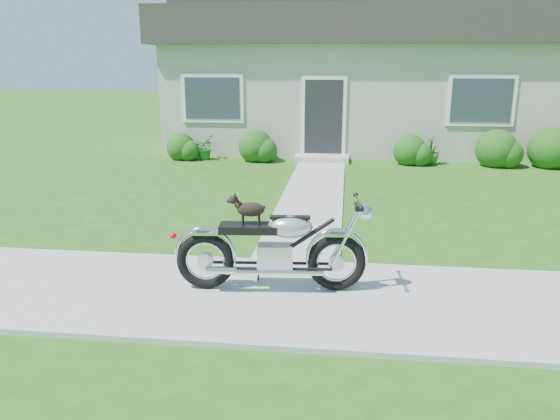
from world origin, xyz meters
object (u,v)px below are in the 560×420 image
object	(u,v)px
house	(377,75)
motorcycle_with_dog	(275,248)
potted_plant_right	(431,150)
potted_plant_left	(204,148)

from	to	relation	value
house	motorcycle_with_dog	size ratio (longest dim) A/B	5.67
potted_plant_right	motorcycle_with_dog	distance (m)	8.91
house	motorcycle_with_dog	xyz separation A→B (m)	(-1.64, -11.86, -1.62)
potted_plant_left	house	bearing A→B (deg)	36.37
potted_plant_left	potted_plant_right	xyz separation A→B (m)	(5.96, 0.00, 0.05)
potted_plant_right	motorcycle_with_dog	world-z (taller)	motorcycle_with_dog
potted_plant_left	motorcycle_with_dog	world-z (taller)	motorcycle_with_dog
house	potted_plant_left	distance (m)	6.09
potted_plant_left	potted_plant_right	size ratio (longest dim) A/B	0.86
potted_plant_right	motorcycle_with_dog	bearing A→B (deg)	-109.10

